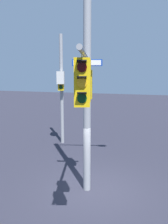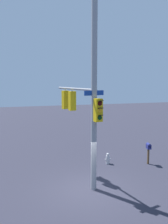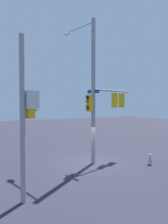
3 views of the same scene
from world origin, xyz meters
TOP-DOWN VIEW (x-y plane):
  - ground_plane at (0.00, 0.00)m, footprint 80.00×80.00m
  - main_signal_pole_assembly at (0.01, 0.59)m, footprint 3.65×4.89m
  - secondary_pole_assembly at (3.44, -5.18)m, footprint 0.58×0.81m
  - fire_hydrant at (2.35, 3.26)m, footprint 0.38×0.24m

SIDE VIEW (x-z plane):
  - ground_plane at x=0.00m, z-range 0.00..0.00m
  - fire_hydrant at x=2.35m, z-range -0.02..0.71m
  - secondary_pole_assembly at x=3.44m, z-range 0.34..7.20m
  - main_signal_pole_assembly at x=0.01m, z-range 0.08..9.88m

